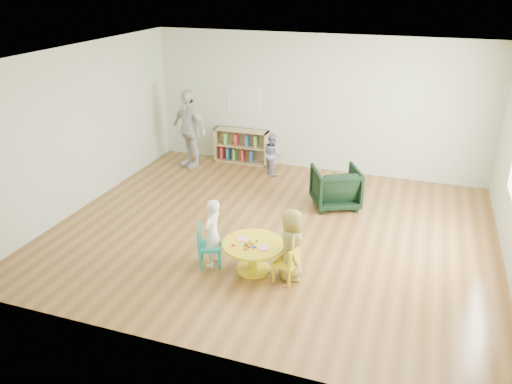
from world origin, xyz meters
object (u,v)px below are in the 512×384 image
kid_chair_left (207,244)px  child_left (212,233)px  kid_chair_right (288,263)px  bookshelf (241,146)px  child_right (291,245)px  activity_table (253,252)px  toddler (272,154)px  armchair (336,187)px  adult_caretaker (189,129)px

kid_chair_left → child_left: size_ratio=0.61×
kid_chair_right → bookshelf: 4.77m
kid_chair_left → child_right: (1.22, 0.08, 0.18)m
activity_table → kid_chair_right: bearing=-11.9°
activity_table → toddler: 3.71m
kid_chair_left → toddler: toddler is taller
kid_chair_right → armchair: 2.61m
kid_chair_left → kid_chair_right: bearing=67.4°
armchair → activity_table: bearing=49.0°
child_right → kid_chair_left: bearing=77.1°
armchair → child_right: bearing=61.2°
kid_chair_left → activity_table: bearing=76.1°
kid_chair_left → child_right: child_right is taller
child_right → adult_caretaker: 4.76m
kid_chair_left → toddler: size_ratio=0.71×
child_right → adult_caretaker: (-3.21, 3.49, 0.32)m
toddler → child_left: bearing=137.6°
kid_chair_left → armchair: 2.92m
activity_table → armchair: armchair is taller
kid_chair_right → child_left: bearing=99.4°
bookshelf → armchair: bearing=-33.6°
kid_chair_right → bookshelf: bearing=41.1°
child_left → toddler: size_ratio=1.17×
armchair → toddler: bearing=-61.7°
armchair → adult_caretaker: bearing=-42.2°
child_right → toddler: bearing=4.3°
activity_table → toddler: bearing=103.2°
kid_chair_left → armchair: (1.36, 2.58, 0.03)m
activity_table → child_left: bearing=-175.5°
child_left → child_right: bearing=98.5°
kid_chair_left → child_left: 0.20m
toddler → armchair: bearing=-172.4°
activity_table → kid_chair_right: (0.54, -0.11, -0.01)m
kid_chair_right → toddler: (-1.39, 3.72, 0.14)m
activity_table → bookshelf: size_ratio=0.73×
armchair → adult_caretaker: (-3.35, 1.00, 0.47)m
adult_caretaker → toddler: bearing=26.9°
kid_chair_left → armchair: size_ratio=0.78×
child_right → adult_caretaker: adult_caretaker is taller
adult_caretaker → child_right: bearing=-24.3°
activity_table → child_right: bearing=-0.5°
kid_chair_right → child_left: (-1.14, 0.07, 0.22)m
armchair → toddler: (-1.53, 1.12, 0.07)m
child_left → child_right: 1.15m
kid_chair_left → kid_chair_right: 1.22m
adult_caretaker → child_left: bearing=-36.5°
activity_table → child_left: 0.64m
armchair → adult_caretaker: 3.53m
toddler → child_right: bearing=154.7°
kid_chair_right → child_left: child_left is taller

